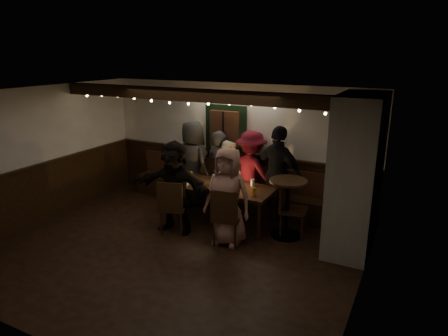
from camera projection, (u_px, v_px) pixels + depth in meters
The scene contains 13 objects.
room at pixel (263, 176), 7.17m from camera, with size 6.02×5.01×2.62m.
dining_table at pixel (219, 189), 7.65m from camera, with size 2.11×0.91×0.92m.
chair_near_left at pixel (172, 204), 7.18m from camera, with size 0.58×0.58×1.02m.
chair_near_right at pixel (226, 214), 6.74m from camera, with size 0.54×0.54×1.02m.
chair_end at pixel (288, 204), 7.17m from camera, with size 0.53×0.53×1.03m.
high_top at pixel (287, 201), 7.06m from camera, with size 0.67×0.67×1.07m.
person_a at pixel (193, 163), 8.61m from camera, with size 0.89×0.58×1.81m, color #252526.
person_b at pixel (219, 169), 8.40m from camera, with size 0.60×0.40×1.66m, color #2B2B2E.
person_c at pixel (228, 176), 8.26m from camera, with size 0.72×0.56×1.49m, color beige.
person_d at pixel (251, 172), 8.12m from camera, with size 1.10×0.63×1.71m, color #4E0B17.
person_e at pixel (278, 174), 7.72m from camera, with size 1.10×0.46×1.88m, color black.
person_f at pixel (175, 187), 7.24m from camera, with size 1.58×0.50×1.71m, color black.
person_g at pixel (228, 196), 6.77m from camera, with size 0.84×0.54×1.71m, color #A17165.
Camera 1 is at (3.55, -4.99, 3.23)m, focal length 32.00 mm.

